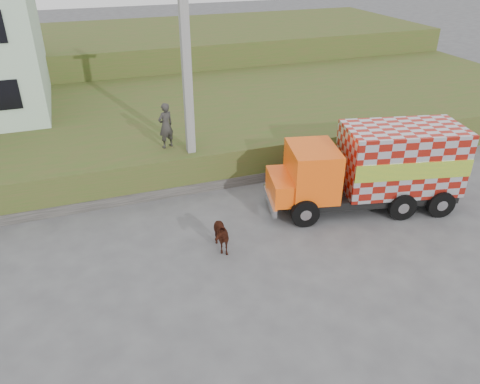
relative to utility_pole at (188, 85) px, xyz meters
name	(u,v)px	position (x,y,z in m)	size (l,w,h in m)	color
ground	(260,244)	(1.00, -4.60, -4.08)	(120.00, 120.00, 0.00)	#474749
embankment	(184,121)	(1.00, 5.40, -3.33)	(40.00, 12.00, 1.50)	#37541C
embankment_far	(142,54)	(1.00, 17.40, -2.58)	(40.00, 12.00, 3.00)	#37541C
retaining_strip	(170,190)	(-1.00, -0.40, -3.88)	(16.00, 0.50, 0.40)	#595651
utility_pole	(188,85)	(0.00, 0.00, 0.00)	(1.20, 0.30, 8.00)	gray
cargo_truck	(375,167)	(5.72, -3.63, -2.53)	(7.02, 3.53, 3.00)	black
cow	(218,234)	(-0.32, -4.36, -3.53)	(0.58, 1.28, 1.08)	#35180D
pedestrian	(166,126)	(-0.76, 0.72, -1.69)	(0.64, 0.42, 1.76)	#322F2D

